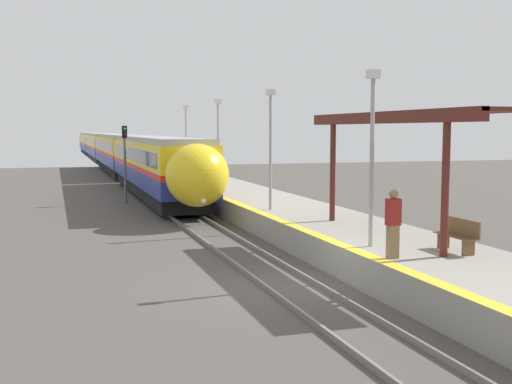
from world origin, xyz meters
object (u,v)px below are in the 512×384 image
Objects in this scene: platform_bench at (458,234)px; railway_signal at (125,156)px; train at (109,148)px; lamppost_farthest at (186,136)px; lamppost_far at (218,138)px; person_waiting at (393,223)px; lamppost_near at (372,145)px; lamppost_mid at (271,141)px.

railway_signal is (-6.47, 22.45, 1.31)m from platform_bench.
train is 32.10m from lamppost_farthest.
platform_bench is at bearing -85.81° from train.
railway_signal is 5.89m from lamppost_far.
platform_bench is 0.85× the size of person_waiting.
lamppost_near and lamppost_mid have the same top height.
train is at bearing 92.13° from person_waiting.
person_waiting is at bearing -91.38° from lamppost_mid.
platform_bench is 19.14m from lamppost_far.
lamppost_mid is 8.75m from lamppost_far.
railway_signal reaches higher than platform_bench.
lamppost_farthest reaches higher than platform_bench.
lamppost_far reaches higher than railway_signal.
lamppost_farthest is (0.00, 17.49, 0.00)m from lamppost_mid.
person_waiting is 0.36× the size of lamppost_mid.
train is 54.82× the size of person_waiting.
platform_bench is (4.36, -59.61, -0.76)m from train.
lamppost_far is at bearing 95.71° from platform_bench.
lamppost_far is at bearing 89.25° from person_waiting.
railway_signal is 0.91× the size of lamppost_mid.
lamppost_mid is at bearing 100.54° from platform_bench.
lamppost_near is 17.49m from lamppost_far.
lamppost_farthest is (4.58, 5.19, 1.06)m from railway_signal.
person_waiting is 0.36× the size of lamppost_far.
platform_bench is at bearing 7.31° from person_waiting.
platform_bench is at bearing -86.09° from lamppost_farthest.
railway_signal is 7.00m from lamppost_farthest.
lamppost_far is at bearing 90.00° from lamppost_mid.
lamppost_mid is at bearing -87.13° from train.
lamppost_near reaches higher than railway_signal.
platform_bench is 0.31× the size of lamppost_farthest.
lamppost_far is (0.00, 8.75, 0.00)m from lamppost_mid.
lamppost_near is at bearing -90.00° from lamppost_mid.
lamppost_near is (-1.89, 1.40, 2.37)m from platform_bench.
platform_bench is 27.81m from lamppost_farthest.
train is at bearing 94.19° from platform_bench.
lamppost_farthest is at bearing 90.00° from lamppost_mid.
train is 40.82m from lamppost_far.
lamppost_near is at bearing -90.00° from lamppost_farthest.
railway_signal is at bearing -131.41° from lamppost_farthest.
train is 59.77m from platform_bench.
lamppost_mid is (2.48, -49.46, 1.61)m from train.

